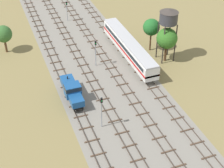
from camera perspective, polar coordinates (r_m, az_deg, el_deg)
name	(u,v)px	position (r m, az deg, el deg)	size (l,w,h in m)	color
ground_plane	(74,31)	(84.30, -6.18, 8.59)	(480.00, 480.00, 0.00)	olive
ballast_bed	(74,31)	(84.30, -6.18, 8.59)	(18.60, 176.00, 0.01)	gray
track_far_left	(43,33)	(83.88, -11.22, 8.06)	(2.40, 126.00, 0.29)	#47382D
track_left	(63,30)	(84.64, -7.97, 8.66)	(2.40, 126.00, 0.29)	#47382D
track_centre_left	(83,27)	(85.66, -4.78, 9.22)	(2.40, 126.00, 0.29)	#47382D
track_centre	(102,24)	(86.94, -1.66, 9.74)	(2.40, 126.00, 0.29)	#47382D
shunter_loco_far_left_nearest	(72,90)	(60.46, -6.51, -0.99)	(2.74, 8.46, 3.10)	#194C8C
passenger_coach_centre_near	(129,47)	(71.80, 2.76, 6.10)	(2.96, 22.00, 3.80)	white
water_tower	(169,18)	(69.11, 9.19, 10.58)	(3.69, 3.69, 10.87)	#2D2826
signal_post_nearest	(102,109)	(53.45, -1.72, -4.02)	(0.28, 0.47, 5.89)	gray
signal_post_near	(96,50)	(68.61, -2.68, 5.53)	(0.28, 0.47, 5.64)	gray
signal_post_mid	(67,8)	(88.18, -7.36, 12.07)	(0.28, 0.47, 5.11)	gray
lineside_tree_1	(3,34)	(76.46, -17.23, 7.75)	(3.57, 3.57, 6.02)	#4C331E
lineside_tree_3	(151,27)	(73.75, 6.41, 9.15)	(3.51, 3.51, 7.15)	#4C331E
lineside_tree_4	(167,39)	(70.43, 8.91, 7.30)	(4.17, 4.17, 7.14)	#4C331E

